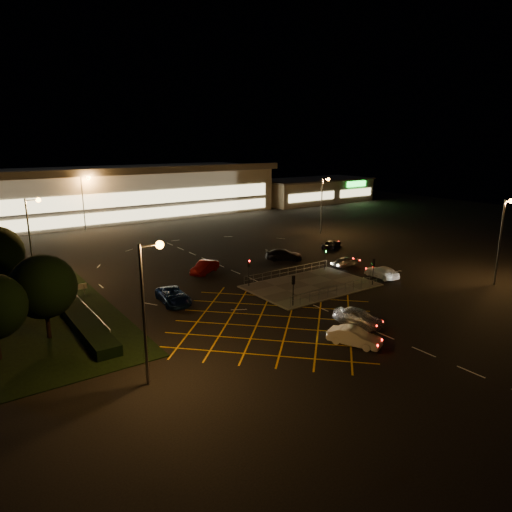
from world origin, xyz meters
TOP-DOWN VIEW (x-y plane):
  - ground at (0.00, 0.00)m, footprint 180.00×180.00m
  - pedestrian_island at (2.00, -2.00)m, footprint 14.00×9.00m
  - grass_verge at (-28.00, 6.00)m, footprint 18.00×30.00m
  - hedge at (-23.00, 6.00)m, footprint 2.00×26.00m
  - supermarket at (0.00, 61.95)m, footprint 72.00×26.50m
  - retail_unit_a at (46.00, 53.97)m, footprint 18.80×14.80m
  - retail_unit_b at (62.00, 53.96)m, footprint 14.80×14.80m
  - streetlight_sw at (-21.56, -12.00)m, footprint 1.78×0.56m
  - streetlight_se at (20.44, -14.00)m, footprint 1.78×0.56m
  - streetlight_nw at (-23.56, 18.00)m, footprint 1.78×0.56m
  - streetlight_ne at (24.44, 20.00)m, footprint 1.78×0.56m
  - streetlight_far_left at (-9.56, 48.00)m, footprint 1.78×0.56m
  - streetlight_far_right at (30.44, 50.00)m, footprint 1.78×0.56m
  - signal_sw at (-4.00, -5.99)m, footprint 0.28×0.30m
  - signal_se at (8.00, -5.99)m, footprint 0.28×0.30m
  - signal_nw at (-4.00, 1.99)m, footprint 0.28×0.30m
  - signal_ne at (8.00, 1.99)m, footprint 0.28×0.30m
  - tree_e at (-26.00, 0.00)m, footprint 5.40×5.40m
  - car_near_silver at (-2.17, -13.15)m, footprint 2.95×4.97m
  - car_queue_white at (-5.63, -15.89)m, footprint 3.21×4.63m
  - car_left_blue at (-13.51, 1.96)m, footprint 3.19×5.83m
  - car_far_dkgrey at (6.95, 9.28)m, footprint 5.57×4.46m
  - car_right_silver at (11.50, 1.67)m, footprint 4.06×1.66m
  - car_circ_red at (-5.49, 9.79)m, footprint 4.96×3.90m
  - car_east_grey at (17.64, 10.65)m, footprint 5.18×4.29m
  - car_approach_white at (11.50, -4.40)m, footprint 2.32×4.95m

SIDE VIEW (x-z plane):
  - ground at x=0.00m, z-range 0.00..0.00m
  - grass_verge at x=-28.00m, z-range 0.00..0.08m
  - pedestrian_island at x=2.00m, z-range 0.00..0.12m
  - hedge at x=-23.00m, z-range 0.00..1.00m
  - car_east_grey at x=17.64m, z-range 0.00..1.31m
  - car_right_silver at x=11.50m, z-range 0.00..1.38m
  - car_approach_white at x=11.50m, z-range 0.00..1.40m
  - car_queue_white at x=-5.63m, z-range 0.00..1.45m
  - car_far_dkgrey at x=6.95m, z-range 0.00..1.51m
  - car_left_blue at x=-13.51m, z-range 0.00..1.55m
  - car_circ_red at x=-5.49m, z-range 0.00..1.58m
  - car_near_silver at x=-2.17m, z-range 0.00..1.59m
  - signal_sw at x=-4.00m, z-range 0.79..3.94m
  - signal_se at x=8.00m, z-range 0.79..3.94m
  - signal_nw at x=-4.00m, z-range 0.79..3.94m
  - signal_ne at x=8.00m, z-range 0.79..3.94m
  - retail_unit_a at x=46.00m, z-range 0.04..6.39m
  - retail_unit_b at x=62.00m, z-range 0.05..6.40m
  - tree_e at x=-26.00m, z-range 0.97..8.32m
  - supermarket at x=0.00m, z-range 0.06..10.56m
  - streetlight_sw at x=-21.56m, z-range 1.55..11.58m
  - streetlight_se at x=20.44m, z-range 1.55..11.58m
  - streetlight_nw at x=-23.56m, z-range 1.55..11.58m
  - streetlight_ne at x=24.44m, z-range 1.55..11.58m
  - streetlight_far_left at x=-9.56m, z-range 1.55..11.58m
  - streetlight_far_right at x=30.44m, z-range 1.55..11.58m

